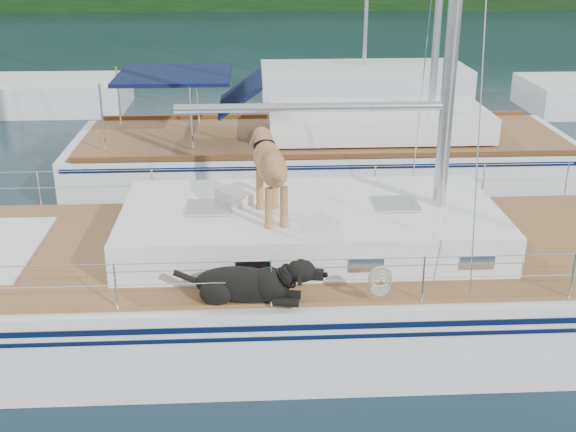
{
  "coord_description": "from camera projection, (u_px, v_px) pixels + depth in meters",
  "views": [
    {
      "loc": [
        0.01,
        -9.3,
        5.37
      ],
      "look_at": [
        0.5,
        0.2,
        1.6
      ],
      "focal_mm": 45.0,
      "sensor_mm": 36.0,
      "label": 1
    }
  ],
  "objects": [
    {
      "name": "neighbor_sailboat",
      "position": [
        327.0,
        157.0,
        16.22
      ],
      "size": [
        11.0,
        3.5,
        13.3
      ],
      "color": "white",
      "rests_on": "ground"
    },
    {
      "name": "shore_bank",
      "position": [
        249.0,
        0.0,
        53.28
      ],
      "size": [
        92.0,
        1.0,
        1.2
      ],
      "primitive_type": "cube",
      "color": "#595147",
      "rests_on": "ground"
    },
    {
      "name": "bg_boat_west",
      "position": [
        1.0,
        96.0,
        23.06
      ],
      "size": [
        8.0,
        3.0,
        11.65
      ],
      "color": "white",
      "rests_on": "ground"
    },
    {
      "name": "ground",
      "position": [
        255.0,
        323.0,
        10.61
      ],
      "size": [
        120.0,
        120.0,
        0.0
      ],
      "primitive_type": "plane",
      "color": "black",
      "rests_on": "ground"
    },
    {
      "name": "bg_boat_center",
      "position": [
        364.0,
        80.0,
        25.49
      ],
      "size": [
        7.2,
        3.0,
        11.65
      ],
      "color": "white",
      "rests_on": "ground"
    },
    {
      "name": "main_sailboat",
      "position": [
        260.0,
        281.0,
        10.35
      ],
      "size": [
        12.0,
        3.88,
        14.01
      ],
      "color": "white",
      "rests_on": "ground"
    }
  ]
}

